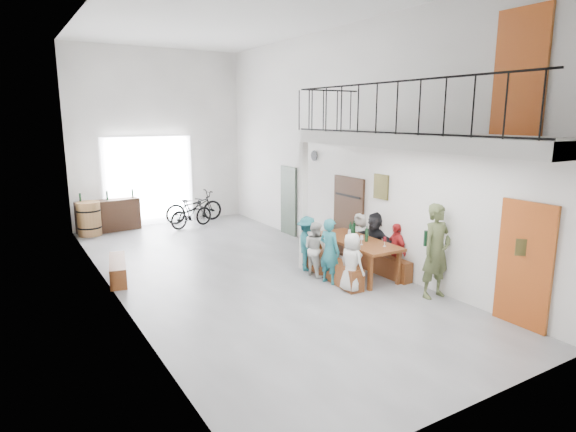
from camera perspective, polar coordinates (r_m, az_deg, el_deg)
floor at (r=10.88m, az=-5.31°, el=-6.64°), size 12.00×12.00×0.00m
room_walls at (r=10.33m, az=-5.69°, el=12.42°), size 12.00×12.00×12.00m
gateway_portal at (r=15.92m, az=-16.16°, el=3.98°), size 2.80×0.08×2.80m
right_wall_decor at (r=10.47m, az=12.57°, el=2.23°), size 0.07×8.28×5.07m
balcony at (r=8.95m, az=15.14°, el=8.39°), size 1.52×5.62×4.00m
tasting_table at (r=10.58m, az=8.19°, el=-3.26°), size 0.95×2.18×0.79m
bench_inner at (r=10.40m, az=5.21°, el=-6.20°), size 0.49×2.01×0.46m
bench_wall at (r=10.98m, az=10.47°, el=-5.40°), size 0.28×1.94×0.45m
tableware at (r=10.63m, az=7.99°, el=-1.92°), size 0.52×1.42×0.35m
side_bench at (r=10.95m, az=-19.52°, el=-6.02°), size 0.61×1.53×0.42m
oak_barrel at (r=15.15m, az=-22.51°, el=-0.30°), size 0.68×0.68×0.99m
serving_counter at (r=15.49m, az=-20.49°, el=0.04°), size 1.86×0.70×0.96m
counter_bottles at (r=15.38m, az=-20.65°, el=2.29°), size 1.57×0.15×0.28m
guest_left_a at (r=9.61m, az=7.54°, el=-5.49°), size 0.44×0.62×1.19m
guest_left_b at (r=10.01m, az=4.94°, el=-4.15°), size 0.44×0.57×1.38m
guest_left_c at (r=10.49m, az=3.29°, el=-3.90°), size 0.51×0.63×1.20m
guest_left_d at (r=10.83m, az=2.26°, el=-3.28°), size 0.72×0.91×1.24m
guest_right_a at (r=10.65m, az=12.65°, el=-3.96°), size 0.42×0.74×1.18m
guest_right_b at (r=11.11m, az=10.23°, el=-2.88°), size 0.54×1.25×1.31m
guest_right_c at (r=11.51m, az=8.57°, el=-2.57°), size 0.55×0.68×1.21m
host_standing at (r=9.58m, az=17.18°, el=-4.00°), size 0.67×0.45×1.82m
potted_plant at (r=12.47m, az=3.73°, el=-3.15°), size 0.50×0.47×0.45m
bicycle_near at (r=16.07m, az=-11.08°, el=1.08°), size 1.97×0.76×1.02m
bicycle_far at (r=15.31m, az=-11.37°, el=0.35°), size 1.59×0.83×0.92m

